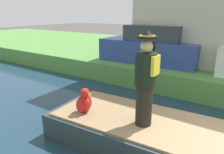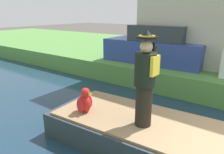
# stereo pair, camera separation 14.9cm
# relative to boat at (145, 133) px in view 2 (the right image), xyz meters

# --- Properties ---
(boat) EXTENTS (2.05, 4.30, 0.61)m
(boat) POSITION_rel_boat_xyz_m (0.00, 0.00, 0.00)
(boat) COLOR #333842
(boat) RESTS_ON canal_water
(person_pirate) EXTENTS (0.61, 0.42, 1.85)m
(person_pirate) POSITION_rel_boat_xyz_m (-0.18, -0.04, 1.23)
(person_pirate) COLOR black
(person_pirate) RESTS_ON boat
(parrot_plush) EXTENTS (0.36, 0.35, 0.57)m
(parrot_plush) POSITION_rel_boat_xyz_m (-0.45, 1.29, 0.55)
(parrot_plush) COLOR red
(parrot_plush) RESTS_ON boat
(parked_car_blue) EXTENTS (1.78, 4.03, 1.50)m
(parked_car_blue) POSITION_rel_boat_xyz_m (4.44, 1.90, 1.09)
(parked_car_blue) COLOR #2D4293
(parked_car_blue) RESTS_ON grass_bank_far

